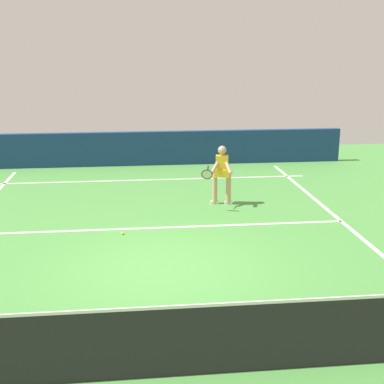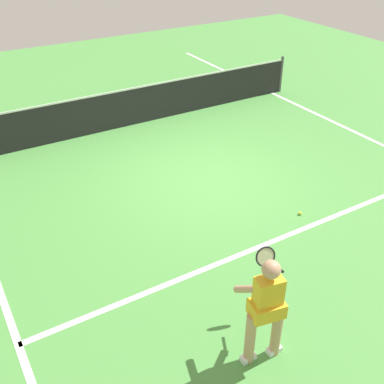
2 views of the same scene
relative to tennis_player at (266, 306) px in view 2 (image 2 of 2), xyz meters
The scene contains 6 objects.
ground_plane 4.51m from the tennis_player, 66.25° to the left, with size 24.39×24.39×0.00m, color #4C9342.
service_line_marking 2.62m from the tennis_player, 43.98° to the left, with size 8.79×0.10×0.01m, color white.
sideline_right_marking 7.44m from the tennis_player, 33.27° to the left, with size 0.10×16.76×0.01m, color white.
court_net 7.59m from the tennis_player, 76.39° to the left, with size 9.47×0.08×1.06m.
tennis_player is the anchor object (origin of this frame).
tennis_ball_near 3.39m from the tennis_player, 39.36° to the left, with size 0.07×0.07×0.07m, color #D1E533.
Camera 2 is at (-4.54, -6.96, 4.88)m, focal length 43.49 mm.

